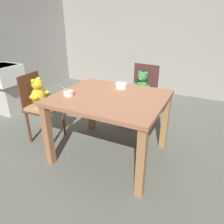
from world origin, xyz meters
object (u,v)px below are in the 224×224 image
object	(u,v)px
teddy_chair_near_left	(40,100)
porridge_bowl_cream_near_left	(68,93)
dining_table	(110,106)
porridge_bowl_white_far_center	(121,86)
sink_basin	(5,83)
teddy_chair_far_center	(141,91)

from	to	relation	value
teddy_chair_near_left	porridge_bowl_cream_near_left	world-z (taller)	teddy_chair_near_left
dining_table	porridge_bowl_white_far_center	distance (m)	0.33
porridge_bowl_white_far_center	teddy_chair_near_left	bearing A→B (deg)	-159.94
porridge_bowl_white_far_center	porridge_bowl_cream_near_left	world-z (taller)	porridge_bowl_white_far_center
dining_table	porridge_bowl_cream_near_left	size ratio (longest dim) A/B	10.45
sink_basin	porridge_bowl_white_far_center	bearing A→B (deg)	0.44
teddy_chair_near_left	porridge_bowl_cream_near_left	size ratio (longest dim) A/B	7.94
teddy_chair_near_left	teddy_chair_far_center	distance (m)	1.39
porridge_bowl_cream_near_left	teddy_chair_near_left	bearing A→B (deg)	167.04
dining_table	sink_basin	xyz separation A→B (m)	(-2.05, 0.28, -0.09)
dining_table	sink_basin	world-z (taller)	sink_basin
porridge_bowl_cream_near_left	dining_table	bearing A→B (deg)	25.59
teddy_chair_near_left	teddy_chair_far_center	world-z (taller)	teddy_chair_far_center
teddy_chair_far_center	sink_basin	distance (m)	2.19
teddy_chair_near_left	porridge_bowl_white_far_center	size ratio (longest dim) A/B	6.37
dining_table	teddy_chair_near_left	world-z (taller)	teddy_chair_near_left
dining_table	teddy_chair_near_left	distance (m)	0.97
porridge_bowl_cream_near_left	sink_basin	bearing A→B (deg)	164.20
porridge_bowl_white_far_center	sink_basin	size ratio (longest dim) A/B	0.17
dining_table	porridge_bowl_cream_near_left	world-z (taller)	porridge_bowl_cream_near_left
dining_table	teddy_chair_far_center	xyz separation A→B (m)	(0.05, 0.88, -0.09)
dining_table	teddy_chair_far_center	world-z (taller)	teddy_chair_far_center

